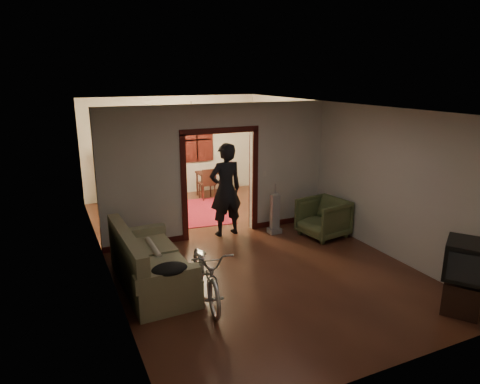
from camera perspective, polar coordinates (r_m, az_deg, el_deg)
floor at (r=8.81m, az=-0.82°, el=-7.07°), size 5.00×8.50×0.01m
ceiling at (r=8.16m, az=-0.90°, el=11.41°), size 5.00×8.50×0.01m
wall_back at (r=12.31m, az=-8.94°, el=6.03°), size 5.00×0.02×2.80m
wall_left at (r=7.75m, az=-18.02°, el=-0.10°), size 0.02×8.50×2.80m
wall_right at (r=9.64m, az=12.88°, el=3.23°), size 0.02×8.50×2.80m
partition_wall at (r=9.05m, az=-2.78°, el=2.83°), size 5.00×0.14×2.80m
door_casing at (r=9.12m, az=-2.76°, el=0.99°), size 1.74×0.20×2.32m
far_window at (r=12.46m, az=-5.80°, el=6.94°), size 0.98×0.06×1.28m
chandelier at (r=10.53m, az=-6.48°, el=9.76°), size 0.24×0.24×0.24m
light_switch at (r=9.45m, az=3.32°, el=2.43°), size 0.08×0.01×0.12m
sofa at (r=7.18m, az=-11.68°, el=-8.59°), size 1.03×2.16×0.98m
rolled_paper at (r=7.45m, az=-11.49°, el=-7.32°), size 0.11×0.84×0.11m
jacket at (r=6.30m, az=-9.38°, el=-10.08°), size 0.52×0.39×0.15m
bicycle at (r=6.68m, az=-4.52°, el=-10.53°), size 0.83×1.80×0.91m
armchair at (r=9.31m, az=11.01°, el=-3.41°), size 1.03×1.01×0.82m
tv_stand at (r=7.20m, az=27.43°, el=-12.20°), size 0.72×0.71×0.49m
crt_tv at (r=6.97m, az=28.02°, el=-7.99°), size 0.84×0.83×0.55m
vacuum at (r=9.34m, az=4.67°, el=-2.91°), size 0.32×0.28×0.88m
person at (r=9.08m, az=-1.92°, el=0.30°), size 0.76×0.53×2.01m
oriental_rug at (r=10.85m, az=-6.43°, el=-2.72°), size 1.98×2.44×0.02m
locker at (r=11.86m, az=-14.21°, el=2.52°), size 0.87×0.57×1.64m
globe at (r=11.67m, az=-14.58°, el=7.89°), size 0.29×0.29×0.29m
desk at (r=12.27m, az=-3.54°, el=1.13°), size 1.04×0.74×0.70m
desk_chair at (r=11.89m, az=-4.44°, el=1.11°), size 0.41×0.41×0.88m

